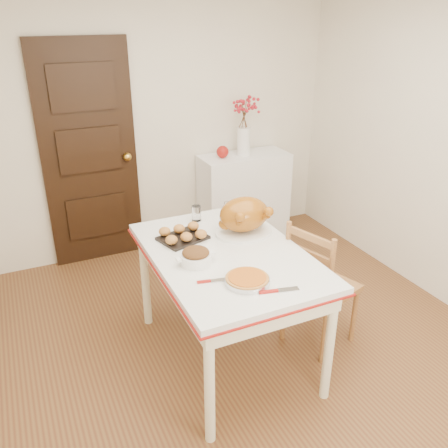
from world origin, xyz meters
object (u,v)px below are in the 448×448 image
kitchen_table (227,306)px  pumpkin_pie (247,279)px  turkey_platter (244,216)px  sideboard (244,197)px  chair_oak (322,284)px

kitchen_table → pumpkin_pie: pumpkin_pie is taller
turkey_platter → sideboard: bearing=54.5°
sideboard → pumpkin_pie: bearing=-116.8°
chair_oak → kitchen_table: bearing=62.6°
kitchen_table → pumpkin_pie: size_ratio=5.36×
pumpkin_pie → chair_oak: bearing=19.7°
sideboard → chair_oak: bearing=-99.5°
sideboard → turkey_platter: (-0.77, -1.48, 0.51)m
chair_oak → pumpkin_pie: chair_oak is taller
chair_oak → turkey_platter: size_ratio=2.35×
kitchen_table → chair_oak: 0.70m
pumpkin_pie → sideboard: bearing=63.2°
pumpkin_pie → turkey_platter: bearing=64.6°
sideboard → turkey_platter: size_ratio=2.22×
sideboard → pumpkin_pie: size_ratio=3.51×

